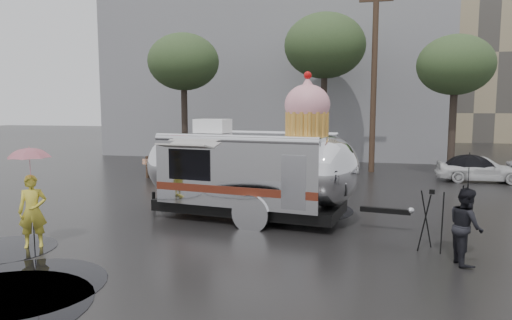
% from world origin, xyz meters
% --- Properties ---
extents(ground, '(120.00, 120.00, 0.00)m').
position_xyz_m(ground, '(0.00, 0.00, 0.00)').
color(ground, black).
rests_on(ground, ground).
extents(puddles, '(14.53, 11.61, 0.01)m').
position_xyz_m(puddles, '(-2.17, -0.48, 0.01)').
color(puddles, black).
rests_on(puddles, ground).
extents(grey_building, '(22.00, 12.00, 13.00)m').
position_xyz_m(grey_building, '(-4.00, 24.00, 6.50)').
color(grey_building, slate).
rests_on(grey_building, ground).
extents(utility_pole, '(1.60, 0.28, 9.00)m').
position_xyz_m(utility_pole, '(2.50, 14.00, 4.62)').
color(utility_pole, '#473323').
rests_on(utility_pole, ground).
extents(tree_left, '(3.64, 3.64, 6.95)m').
position_xyz_m(tree_left, '(-7.00, 13.00, 5.48)').
color(tree_left, '#382D26').
rests_on(tree_left, ground).
extents(tree_mid, '(4.20, 4.20, 8.03)m').
position_xyz_m(tree_mid, '(0.00, 15.00, 6.34)').
color(tree_mid, '#382D26').
rests_on(tree_mid, ground).
extents(tree_right, '(3.36, 3.36, 6.42)m').
position_xyz_m(tree_right, '(6.00, 13.00, 5.06)').
color(tree_right, '#382D26').
rests_on(tree_right, ground).
extents(barricade_row, '(4.30, 0.80, 1.00)m').
position_xyz_m(barricade_row, '(-5.55, 9.96, 0.52)').
color(barricade_row, '#473323').
rests_on(barricade_row, ground).
extents(airstream_trailer, '(7.87, 3.33, 4.27)m').
position_xyz_m(airstream_trailer, '(-1.01, 3.42, 1.50)').
color(airstream_trailer, silver).
rests_on(airstream_trailer, ground).
extents(person_left, '(0.73, 0.66, 1.69)m').
position_xyz_m(person_left, '(-5.26, -0.46, 0.84)').
color(person_left, gold).
rests_on(person_left, ground).
extents(umbrella_pink, '(1.17, 1.17, 2.35)m').
position_xyz_m(umbrella_pink, '(-5.26, -0.46, 1.95)').
color(umbrella_pink, pink).
rests_on(umbrella_pink, ground).
extents(person_right, '(0.55, 0.82, 1.59)m').
position_xyz_m(person_right, '(4.20, 0.62, 0.80)').
color(person_right, black).
rests_on(person_right, ground).
extents(umbrella_black, '(1.13, 1.13, 2.32)m').
position_xyz_m(umbrella_black, '(4.20, 0.62, 1.93)').
color(umbrella_black, black).
rests_on(umbrella_black, ground).
extents(tripod, '(0.56, 0.57, 1.41)m').
position_xyz_m(tripod, '(3.62, 1.37, 0.82)').
color(tripod, black).
rests_on(tripod, ground).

